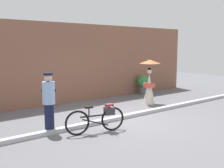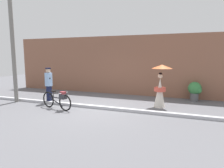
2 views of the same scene
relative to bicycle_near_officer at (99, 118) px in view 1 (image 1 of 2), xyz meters
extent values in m
plane|color=slate|center=(1.43, 0.69, -0.41)|extent=(30.00, 30.00, 0.00)
cube|color=brown|center=(1.43, 4.24, 1.25)|extent=(14.00, 0.40, 3.33)
cube|color=#B2B2B7|center=(1.43, 0.69, -0.35)|extent=(14.00, 0.20, 0.12)
torus|color=black|center=(0.41, -0.10, -0.07)|extent=(0.68, 0.22, 0.68)
torus|color=black|center=(-0.59, 0.15, -0.07)|extent=(0.68, 0.22, 0.68)
cube|color=black|center=(-0.09, 0.02, 0.07)|extent=(0.85, 0.24, 0.04)
cube|color=black|center=(-0.09, 0.02, -0.12)|extent=(0.74, 0.21, 0.27)
cylinder|color=black|center=(-0.27, 0.07, 0.18)|extent=(0.03, 0.03, 0.28)
cube|color=black|center=(-0.27, 0.07, 0.32)|extent=(0.24, 0.14, 0.05)
cylinder|color=silver|center=(0.31, -0.08, 0.31)|extent=(0.14, 0.47, 0.03)
cube|color=#333338|center=(0.31, -0.08, 0.17)|extent=(0.31, 0.28, 0.20)
cube|color=maroon|center=(0.31, -0.08, 0.30)|extent=(0.23, 0.20, 0.14)
cylinder|color=#141938|center=(-1.07, 0.82, -0.01)|extent=(0.26, 0.26, 0.81)
cylinder|color=#8CB2E0|center=(-1.07, 0.82, 0.70)|extent=(0.34, 0.34, 0.61)
sphere|color=#D8B293|center=(-1.07, 0.82, 1.12)|extent=(0.22, 0.22, 0.22)
cylinder|color=black|center=(-1.07, 0.82, 1.22)|extent=(0.25, 0.25, 0.05)
cube|color=black|center=(-1.07, 0.82, 0.76)|extent=(0.34, 0.23, 0.06)
cone|color=silver|center=(3.88, 1.85, 0.21)|extent=(0.48, 0.48, 1.25)
cylinder|color=#D14C3D|center=(3.88, 1.85, 0.36)|extent=(0.49, 0.49, 0.16)
sphere|color=beige|center=(3.88, 1.85, 0.94)|extent=(0.20, 0.20, 0.20)
sphere|color=black|center=(3.88, 1.85, 1.01)|extent=(0.15, 0.15, 0.15)
cylinder|color=olive|center=(3.94, 1.87, 1.06)|extent=(0.02, 0.02, 0.55)
cone|color=orange|center=(3.94, 1.87, 1.34)|extent=(0.86, 0.86, 0.16)
cylinder|color=#59595B|center=(5.34, 3.66, -0.22)|extent=(0.40, 0.40, 0.38)
sphere|color=#387F42|center=(5.34, 3.66, 0.22)|extent=(0.63, 0.63, 0.63)
sphere|color=#387F42|center=(5.50, 3.57, 0.14)|extent=(0.34, 0.34, 0.34)
camera|label=1|loc=(-4.20, -5.93, 1.94)|focal=43.54mm
camera|label=2|loc=(4.85, -6.66, 1.77)|focal=31.58mm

